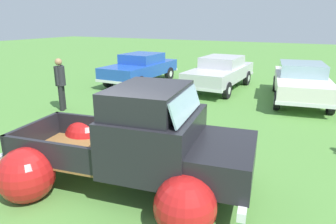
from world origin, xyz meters
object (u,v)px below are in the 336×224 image
(vintage_pickup_truck, at_px, (141,150))
(spectator_0, at_px, (60,81))
(show_car_2, at_px, (301,80))
(show_car_1, at_px, (221,72))
(show_car_0, at_px, (141,67))

(vintage_pickup_truck, bearing_deg, spectator_0, 140.45)
(show_car_2, bearing_deg, vintage_pickup_truck, -23.12)
(show_car_1, bearing_deg, show_car_2, 81.14)
(vintage_pickup_truck, xyz_separation_m, spectator_0, (-5.10, 3.04, 0.26))
(show_car_0, distance_m, spectator_0, 5.10)
(show_car_1, xyz_separation_m, spectator_0, (-3.76, -5.67, 0.23))
(vintage_pickup_truck, xyz_separation_m, show_car_2, (2.00, 8.10, 0.03))
(show_car_1, bearing_deg, spectator_0, -32.10)
(vintage_pickup_truck, height_order, show_car_0, vintage_pickup_truck)
(show_car_1, relative_size, spectator_0, 2.67)
(spectator_0, bearing_deg, show_car_1, 32.27)
(vintage_pickup_truck, xyz_separation_m, show_car_0, (-5.14, 8.14, 0.03))
(show_car_0, distance_m, show_car_2, 7.14)
(show_car_0, height_order, show_car_2, same)
(show_car_2, bearing_deg, show_car_1, -109.57)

